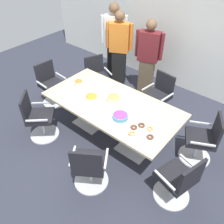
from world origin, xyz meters
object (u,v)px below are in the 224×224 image
snack_bowl_candy_mix (120,116)px  plate_stack (66,95)px  person_standing_1 (119,48)px  donut_platter (142,132)px  office_chair_5 (51,86)px  snack_bowl_chips_orange (91,98)px  conference_table (112,109)px  snack_bowl_pretzels (79,83)px  office_chair_3 (158,98)px  person_standing_0 (114,41)px  office_chair_0 (89,168)px  office_chair_6 (38,119)px  office_chair_1 (178,181)px  office_chair_2 (203,141)px  office_chair_4 (97,79)px  person_standing_2 (148,57)px  napkin_pile (134,105)px  snack_bowl_cookies (114,98)px

snack_bowl_candy_mix → plate_stack: snack_bowl_candy_mix is taller
person_standing_1 → donut_platter: (1.90, -1.84, -0.14)m
office_chair_5 → snack_bowl_chips_orange: (1.37, -0.13, 0.40)m
conference_table → snack_bowl_pretzels: 0.88m
office_chair_3 → person_standing_0: 1.84m
office_chair_0 → plate_stack: size_ratio=4.53×
office_chair_6 → snack_bowl_pretzels: office_chair_6 is taller
office_chair_1 → office_chair_6: size_ratio=1.00×
office_chair_2 → office_chair_4: bearing=56.1°
person_standing_0 → plate_stack: bearing=68.6°
office_chair_2 → snack_bowl_candy_mix: office_chair_2 is taller
office_chair_0 → snack_bowl_candy_mix: bearing=62.4°
office_chair_3 → person_standing_2: size_ratio=0.54×
person_standing_0 → person_standing_2: person_standing_0 is taller
donut_platter → person_standing_0: bearing=137.7°
office_chair_4 → office_chair_6: bearing=26.8°
office_chair_4 → person_standing_2: size_ratio=0.54×
person_standing_1 → snack_bowl_candy_mix: bearing=101.4°
person_standing_0 → snack_bowl_pretzels: bearing=68.9°
office_chair_2 → snack_bowl_chips_orange: 2.00m
plate_stack → snack_bowl_candy_mix: bearing=8.4°
office_chair_1 → donut_platter: 0.85m
snack_bowl_pretzels → office_chair_5: bearing=-175.6°
office_chair_4 → office_chair_5: (-0.58, -0.85, 0.00)m
office_chair_4 → office_chair_5: size_ratio=1.00×
office_chair_3 → person_standing_1: size_ratio=0.52×
person_standing_2 → napkin_pile: person_standing_2 is taller
office_chair_0 → snack_bowl_pretzels: bearing=105.9°
person_standing_2 → office_chair_5: bearing=33.7°
office_chair_3 → napkin_pile: size_ratio=4.91×
office_chair_3 → snack_bowl_candy_mix: office_chair_3 is taller
plate_stack → snack_bowl_pretzels: bearing=104.7°
snack_bowl_candy_mix → plate_stack: (-1.11, -0.16, -0.02)m
snack_bowl_cookies → napkin_pile: size_ratio=1.32×
office_chair_1 → office_chair_0: bearing=134.8°
office_chair_2 → donut_platter: size_ratio=2.24×
office_chair_6 → person_standing_1: (-0.07, 2.44, 0.50)m
office_chair_2 → office_chair_3: same height
plate_stack → napkin_pile: 1.23m
office_chair_3 → office_chair_6: bearing=63.4°
conference_table → snack_bowl_pretzels: (-0.86, 0.03, 0.18)m
person_standing_0 → person_standing_2: 1.00m
person_standing_1 → person_standing_2: 0.75m
donut_platter → conference_table: bearing=160.8°
snack_bowl_pretzels → office_chair_3: bearing=41.8°
office_chair_4 → office_chair_3: bearing=123.9°
office_chair_2 → office_chair_1: bearing=156.0°
office_chair_1 → snack_bowl_pretzels: office_chair_1 is taller
donut_platter → napkin_pile: (-0.45, 0.44, 0.02)m
snack_bowl_chips_orange → office_chair_1: bearing=-8.1°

